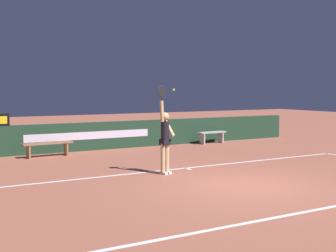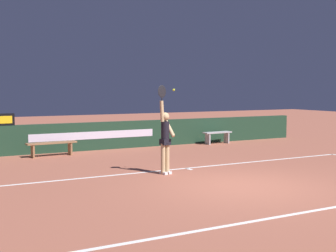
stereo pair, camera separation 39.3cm
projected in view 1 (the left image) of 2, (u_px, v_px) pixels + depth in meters
The scene contains 7 objects.
ground_plane at pixel (245, 185), 10.81m from camera, with size 60.00×60.00×0.00m, color #A25843.
court_lines at pixel (240, 184), 10.95m from camera, with size 12.09×5.21×0.00m.
back_wall at pixel (116, 135), 17.48m from camera, with size 16.81×0.27×1.05m.
tennis_player at pixel (165, 137), 12.17m from camera, with size 0.48×0.40×2.43m.
tennis_ball at pixel (174, 90), 12.03m from camera, with size 0.07×0.07×0.07m.
courtside_bench_near at pixel (48, 146), 15.28m from camera, with size 1.72×0.45×0.49m.
courtside_bench_far at pixel (212, 135), 19.01m from camera, with size 1.31×0.41×0.51m.
Camera 1 is at (-6.91, -8.32, 2.32)m, focal length 48.01 mm.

